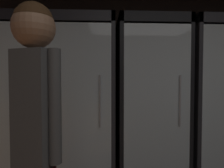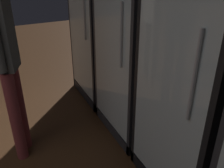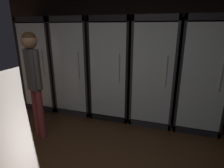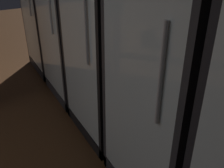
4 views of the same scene
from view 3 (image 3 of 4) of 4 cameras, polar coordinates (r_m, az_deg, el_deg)
wall_back at (r=3.75m, az=7.78°, el=11.80°), size 6.00×0.06×2.80m
cooler_far_left at (r=4.35m, az=-19.88°, el=5.61°), size 0.74×0.63×1.94m
cooler_left at (r=3.92m, az=-10.67°, el=5.25°), size 0.74×0.63×1.94m
cooler_center at (r=3.62m, az=0.40°, el=4.48°), size 0.74×0.63×1.94m
cooler_right at (r=3.47m, az=12.88°, el=3.51°), size 0.74×0.63×1.94m
cooler_far_right at (r=3.50m, az=25.76°, el=2.33°), size 0.74×0.63×1.94m
shopper_near at (r=3.02m, az=-23.17°, el=3.32°), size 0.30×0.22×1.68m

